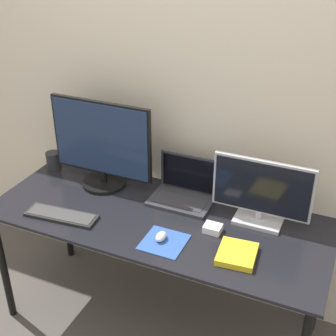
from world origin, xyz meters
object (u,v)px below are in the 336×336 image
at_px(laptop, 184,189).
at_px(power_brick, 213,228).
at_px(mug, 53,160).
at_px(monitor_left, 102,145).
at_px(monitor_right, 261,193).
at_px(mouse, 161,236).
at_px(book, 237,254).
at_px(keyboard, 61,215).

distance_m(laptop, power_brick, 0.33).
height_order(mug, power_brick, mug).
xyz_separation_m(monitor_left, power_brick, (0.73, -0.18, -0.23)).
bearing_deg(monitor_right, mouse, -137.86).
bearing_deg(book, power_brick, 140.05).
relative_size(monitor_left, book, 2.97).
bearing_deg(power_brick, mouse, -140.05).
distance_m(mug, power_brick, 1.13).
xyz_separation_m(keyboard, power_brick, (0.76, 0.20, 0.01)).
distance_m(monitor_right, laptop, 0.44).
bearing_deg(laptop, power_brick, -42.65).
bearing_deg(mouse, book, 4.82).
relative_size(monitor_left, monitor_right, 1.21).
distance_m(mouse, mug, 0.99).
relative_size(mouse, book, 0.37).
bearing_deg(keyboard, monitor_right, 21.88).
xyz_separation_m(monitor_left, monitor_right, (0.91, 0.00, -0.08)).
relative_size(keyboard, book, 1.93).
xyz_separation_m(monitor_left, mouse, (0.52, -0.35, -0.23)).
xyz_separation_m(book, mug, (-1.28, 0.36, 0.04)).
bearing_deg(power_brick, keyboard, -165.36).
relative_size(monitor_left, power_brick, 7.00).
relative_size(monitor_left, mug, 5.77).
height_order(monitor_left, mug, monitor_left).
bearing_deg(power_brick, laptop, 137.35).
distance_m(monitor_right, mouse, 0.54).
distance_m(monitor_left, keyboard, 0.45).
height_order(keyboard, mouse, mouse).
relative_size(book, power_brick, 2.36).
bearing_deg(mug, monitor_left, -6.72).
relative_size(keyboard, mug, 3.76).
distance_m(laptop, mouse, 0.40).
relative_size(monitor_right, laptop, 1.48).
bearing_deg(monitor_right, laptop, 174.09).
height_order(monitor_right, power_brick, monitor_right).
distance_m(keyboard, power_brick, 0.78).
xyz_separation_m(book, power_brick, (-0.17, 0.14, 0.00)).
height_order(monitor_left, keyboard, monitor_left).
relative_size(monitor_right, keyboard, 1.27).
height_order(keyboard, mug, mug).
height_order(monitor_left, monitor_right, monitor_left).
relative_size(book, mug, 1.95).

